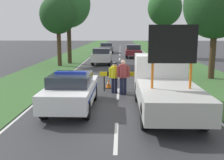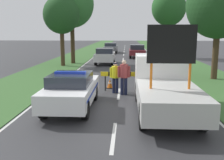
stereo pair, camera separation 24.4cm
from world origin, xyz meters
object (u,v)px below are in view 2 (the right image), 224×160
at_px(roadside_tree_near_left, 61,15).
at_px(queued_car_wagon_maroon, 137,51).
at_px(roadside_tree_mid_right, 169,8).
at_px(work_truck, 164,85).
at_px(police_car, 72,90).
at_px(police_officer, 115,75).
at_px(road_barrier, 123,76).
at_px(roadside_tree_mid_left, 219,5).
at_px(traffic_cone_centre_front, 140,84).
at_px(queued_car_sedan_silver, 150,64).
at_px(roadside_tree_near_right, 72,4).
at_px(queued_car_suv_grey, 111,48).
at_px(traffic_cone_near_truck, 59,87).
at_px(queued_car_van_white, 105,56).
at_px(traffic_cone_near_police, 110,84).
at_px(pedestrian_civilian, 124,74).

bearing_deg(roadside_tree_near_left, queued_car_wagon_maroon, 48.91).
bearing_deg(roadside_tree_mid_right, work_truck, -98.87).
xyz_separation_m(police_car, police_officer, (1.72, 2.87, 0.18)).
relative_size(road_barrier, roadside_tree_mid_left, 0.34).
xyz_separation_m(traffic_cone_centre_front, queued_car_sedan_silver, (0.98, 5.65, 0.42)).
xyz_separation_m(road_barrier, roadside_tree_near_left, (-5.77, 10.16, 3.79)).
xyz_separation_m(traffic_cone_centre_front, roadside_tree_near_right, (-6.14, 11.79, 5.39)).
distance_m(police_officer, queued_car_suv_grey, 26.08).
bearing_deg(queued_car_sedan_silver, roadside_tree_near_left, -28.71).
bearing_deg(roadside_tree_near_left, police_car, -74.90).
xyz_separation_m(traffic_cone_near_truck, roadside_tree_mid_right, (8.56, 19.42, 5.63)).
bearing_deg(roadside_tree_near_right, road_barrier, -66.72).
height_order(queued_car_van_white, roadside_tree_near_left, roadside_tree_near_left).
bearing_deg(traffic_cone_near_police, traffic_cone_near_truck, -153.59).
bearing_deg(traffic_cone_near_truck, pedestrian_civilian, -3.79).
height_order(queued_car_sedan_silver, queued_car_suv_grey, queued_car_suv_grey).
height_order(traffic_cone_near_truck, queued_car_van_white, queued_car_van_white).
relative_size(queued_car_sedan_silver, roadside_tree_near_left, 0.67).
bearing_deg(police_car, traffic_cone_near_truck, 119.00).
bearing_deg(roadside_tree_mid_right, traffic_cone_centre_front, -102.88).
bearing_deg(roadside_tree_mid_left, queued_car_wagon_maroon, 107.70).
relative_size(work_truck, roadside_tree_mid_right, 0.69).
distance_m(roadside_tree_near_left, roadside_tree_near_right, 2.29).
height_order(road_barrier, roadside_tree_near_left, roadside_tree_near_left).
xyz_separation_m(work_truck, queued_car_sedan_silver, (0.23, 9.44, -0.30)).
bearing_deg(work_truck, police_car, 0.64).
bearing_deg(traffic_cone_centre_front, traffic_cone_near_truck, -168.31).
height_order(traffic_cone_centre_front, roadside_tree_mid_right, roadside_tree_mid_right).
bearing_deg(pedestrian_civilian, traffic_cone_near_police, 99.35).
bearing_deg(queued_car_van_white, police_car, 89.38).
distance_m(queued_car_van_white, roadside_tree_near_right, 5.91).
xyz_separation_m(road_barrier, traffic_cone_centre_front, (0.94, 0.30, -0.50)).
bearing_deg(pedestrian_civilian, traffic_cone_near_truck, 157.44).
xyz_separation_m(police_car, queued_car_van_white, (0.17, 15.28, 0.02)).
bearing_deg(work_truck, queued_car_sedan_silver, -88.57).
relative_size(police_officer, traffic_cone_near_truck, 2.84).
xyz_separation_m(traffic_cone_centre_front, roadside_tree_mid_right, (4.24, 18.53, 5.56)).
xyz_separation_m(work_truck, roadside_tree_mid_left, (4.39, 7.40, 3.80)).
xyz_separation_m(work_truck, roadside_tree_near_left, (-7.47, 13.65, 3.57)).
bearing_deg(queued_car_sedan_silver, traffic_cone_centre_front, 80.13).
relative_size(police_car, traffic_cone_near_police, 8.59).
bearing_deg(road_barrier, roadside_tree_near_left, 127.45).
height_order(roadside_tree_near_right, roadside_tree_mid_left, roadside_tree_near_right).
relative_size(work_truck, traffic_cone_near_truck, 9.69).
bearing_deg(roadside_tree_near_left, traffic_cone_centre_front, -55.77).
relative_size(queued_car_wagon_maroon, roadside_tree_near_left, 0.62).
height_order(police_officer, queued_car_suv_grey, police_officer).
bearing_deg(traffic_cone_centre_front, police_car, -130.12).
bearing_deg(roadside_tree_mid_left, queued_car_sedan_silver, 153.91).
bearing_deg(police_car, queued_car_sedan_silver, 70.83).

